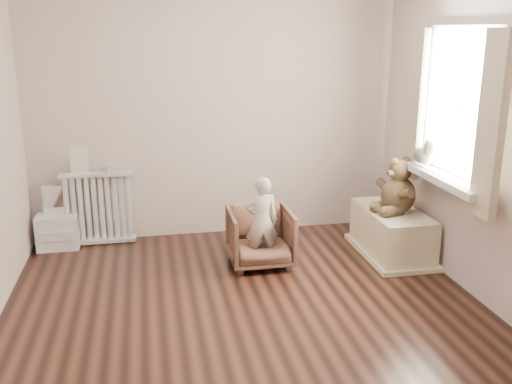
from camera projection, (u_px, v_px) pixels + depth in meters
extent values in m
cube|color=black|center=(248.00, 313.00, 4.23)|extent=(3.60, 3.60, 0.01)
cube|color=beige|center=(215.00, 106.00, 5.57)|extent=(3.60, 0.02, 2.60)
cube|color=beige|center=(330.00, 228.00, 2.18)|extent=(3.60, 0.02, 2.60)
cube|color=beige|center=(487.00, 132.00, 4.20)|extent=(0.02, 3.60, 2.60)
cube|color=white|center=(462.00, 106.00, 4.44)|extent=(0.03, 0.90, 1.10)
cube|color=silver|center=(445.00, 179.00, 4.58)|extent=(0.22, 1.10, 0.06)
cube|color=beige|center=(491.00, 126.00, 3.90)|extent=(0.06, 0.26, 1.30)
cube|color=beige|center=(415.00, 105.00, 4.97)|extent=(0.06, 0.26, 1.30)
cube|color=silver|center=(98.00, 206.00, 5.50)|extent=(0.68, 0.13, 0.72)
cube|color=beige|center=(79.00, 160.00, 5.34)|extent=(0.16, 0.01, 0.27)
cylinder|color=#A59E8C|center=(106.00, 170.00, 5.42)|extent=(0.09, 0.09, 0.05)
cube|color=silver|center=(57.00, 220.00, 5.43)|extent=(0.38, 0.27, 0.60)
imported|color=brown|center=(260.00, 237.00, 5.04)|extent=(0.55, 0.56, 0.51)
imported|color=beige|center=(262.00, 221.00, 4.95)|extent=(0.29, 0.19, 0.80)
cube|color=beige|center=(392.00, 234.00, 5.29)|extent=(0.48, 0.91, 0.43)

